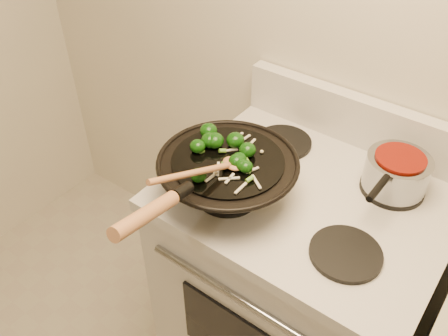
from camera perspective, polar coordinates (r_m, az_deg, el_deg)
The scene contains 5 objects.
stove at distance 1.70m, azimuth 8.57°, elevation -14.02°, with size 0.78×0.67×1.08m.
wok at distance 1.28m, azimuth 0.35°, elevation -0.89°, with size 0.38×0.63×0.26m.
stirfry at distance 1.26m, azimuth -0.05°, elevation 2.33°, with size 0.26×0.25×0.04m.
wooden_spoon at distance 1.17m, azimuth -1.55°, elevation -0.08°, with size 0.09×0.29×0.10m.
saucepan at distance 1.39m, azimuth 20.03°, elevation -0.48°, with size 0.18×0.28×0.10m.
Camera 1 is at (0.15, 0.23, 1.83)m, focal length 38.00 mm.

